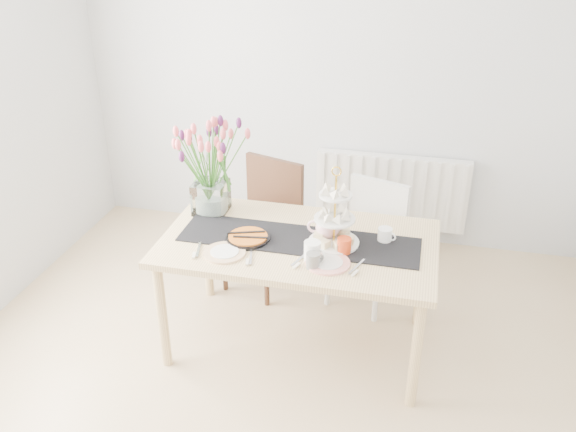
% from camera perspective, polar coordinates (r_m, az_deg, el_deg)
% --- Properties ---
extents(room_shell, '(4.50, 4.50, 4.50)m').
position_cam_1_polar(room_shell, '(2.69, -3.65, 0.55)').
color(room_shell, tan).
rests_on(room_shell, ground).
extents(radiator, '(1.20, 0.08, 0.60)m').
position_cam_1_polar(radiator, '(4.93, 9.61, 2.33)').
color(radiator, white).
rests_on(radiator, room_shell).
extents(dining_table, '(1.60, 0.90, 0.75)m').
position_cam_1_polar(dining_table, '(3.59, 1.00, -3.34)').
color(dining_table, tan).
rests_on(dining_table, ground).
extents(chair_brown, '(0.58, 0.58, 0.92)m').
position_cam_1_polar(chair_brown, '(4.30, -2.10, 0.12)').
color(chair_brown, '#392215').
rests_on(chair_brown, ground).
extents(chair_white, '(0.53, 0.53, 0.85)m').
position_cam_1_polar(chair_white, '(4.19, 7.71, -1.64)').
color(chair_white, silver).
rests_on(chair_white, ground).
extents(table_runner, '(1.40, 0.35, 0.01)m').
position_cam_1_polar(table_runner, '(3.55, 1.01, -2.22)').
color(table_runner, black).
rests_on(table_runner, dining_table).
extents(tulip_vase, '(0.73, 0.73, 0.63)m').
position_cam_1_polar(tulip_vase, '(3.75, -7.50, 5.96)').
color(tulip_vase, silver).
rests_on(tulip_vase, dining_table).
extents(cake_stand, '(0.29, 0.29, 0.43)m').
position_cam_1_polar(cake_stand, '(3.47, 4.36, -0.87)').
color(cake_stand, gold).
rests_on(cake_stand, dining_table).
extents(teapot, '(0.24, 0.19, 0.15)m').
position_cam_1_polar(teapot, '(3.55, 3.73, -1.09)').
color(teapot, white).
rests_on(teapot, dining_table).
extents(cream_jug, '(0.11, 0.11, 0.08)m').
position_cam_1_polar(cream_jug, '(3.57, 9.04, -1.76)').
color(cream_jug, white).
rests_on(cream_jug, dining_table).
extents(tart_tin, '(0.25, 0.25, 0.03)m').
position_cam_1_polar(tart_tin, '(3.56, -3.76, -2.06)').
color(tart_tin, black).
rests_on(tart_tin, dining_table).
extents(mug_grey, '(0.11, 0.11, 0.09)m').
position_cam_1_polar(mug_grey, '(3.28, 2.35, -4.19)').
color(mug_grey, slate).
rests_on(mug_grey, dining_table).
extents(mug_white, '(0.12, 0.12, 0.11)m').
position_cam_1_polar(mug_white, '(3.34, 2.29, -3.30)').
color(mug_white, white).
rests_on(mug_white, dining_table).
extents(mug_orange, '(0.11, 0.11, 0.10)m').
position_cam_1_polar(mug_orange, '(3.42, 5.27, -2.80)').
color(mug_orange, '#DE4218').
rests_on(mug_orange, dining_table).
extents(plate_left, '(0.29, 0.29, 0.01)m').
position_cam_1_polar(plate_left, '(3.44, -5.96, -3.43)').
color(plate_left, silver).
rests_on(plate_left, dining_table).
extents(plate_right, '(0.32, 0.32, 0.01)m').
position_cam_1_polar(plate_right, '(3.33, 3.74, -4.40)').
color(plate_right, white).
rests_on(plate_right, dining_table).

